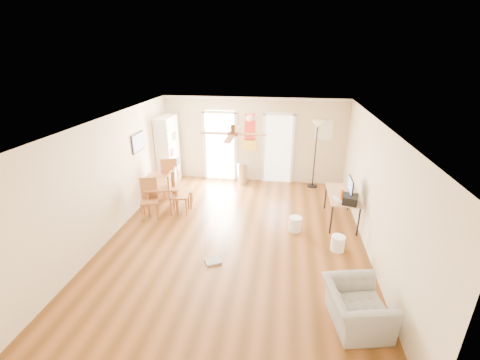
% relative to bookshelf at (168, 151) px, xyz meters
% --- Properties ---
extents(floor, '(7.00, 7.00, 0.00)m').
position_rel_bookshelf_xyz_m(floor, '(2.52, -2.85, -1.04)').
color(floor, brown).
rests_on(floor, ground).
extents(ceiling, '(5.50, 7.00, 0.00)m').
position_rel_bookshelf_xyz_m(ceiling, '(2.52, -2.85, 1.56)').
color(ceiling, silver).
rests_on(ceiling, floor).
extents(wall_back, '(5.50, 0.04, 2.60)m').
position_rel_bookshelf_xyz_m(wall_back, '(2.52, 0.65, 0.26)').
color(wall_back, beige).
rests_on(wall_back, floor).
extents(wall_front, '(5.50, 0.04, 2.60)m').
position_rel_bookshelf_xyz_m(wall_front, '(2.52, -6.35, 0.26)').
color(wall_front, beige).
rests_on(wall_front, floor).
extents(wall_left, '(0.04, 7.00, 2.60)m').
position_rel_bookshelf_xyz_m(wall_left, '(-0.23, -2.85, 0.26)').
color(wall_left, beige).
rests_on(wall_left, floor).
extents(wall_right, '(0.04, 7.00, 2.60)m').
position_rel_bookshelf_xyz_m(wall_right, '(5.27, -2.85, 0.26)').
color(wall_right, beige).
rests_on(wall_right, floor).
extents(crown_molding, '(5.50, 7.00, 0.08)m').
position_rel_bookshelf_xyz_m(crown_molding, '(2.52, -2.85, 1.52)').
color(crown_molding, white).
rests_on(crown_molding, wall_back).
extents(kitchen_doorway, '(0.90, 0.10, 2.10)m').
position_rel_bookshelf_xyz_m(kitchen_doorway, '(1.47, 0.63, 0.01)').
color(kitchen_doorway, white).
rests_on(kitchen_doorway, wall_back).
extents(bathroom_doorway, '(0.80, 0.10, 2.10)m').
position_rel_bookshelf_xyz_m(bathroom_doorway, '(3.27, 0.63, 0.01)').
color(bathroom_doorway, white).
rests_on(bathroom_doorway, wall_back).
extents(wall_decal, '(0.46, 0.03, 1.10)m').
position_rel_bookshelf_xyz_m(wall_decal, '(2.40, 0.63, 0.51)').
color(wall_decal, red).
rests_on(wall_decal, wall_back).
extents(ac_grille, '(0.50, 0.04, 0.60)m').
position_rel_bookshelf_xyz_m(ac_grille, '(4.57, 0.62, 0.66)').
color(ac_grille, white).
rests_on(ac_grille, wall_back).
extents(framed_poster, '(0.04, 0.66, 0.48)m').
position_rel_bookshelf_xyz_m(framed_poster, '(-0.20, -1.45, 0.66)').
color(framed_poster, black).
rests_on(framed_poster, wall_left).
extents(ceiling_fan, '(1.24, 1.24, 0.20)m').
position_rel_bookshelf_xyz_m(ceiling_fan, '(2.52, -3.15, 1.39)').
color(ceiling_fan, '#593819').
rests_on(ceiling_fan, ceiling).
extents(bookshelf, '(0.52, 0.98, 2.09)m').
position_rel_bookshelf_xyz_m(bookshelf, '(0.00, 0.00, 0.00)').
color(bookshelf, silver).
rests_on(bookshelf, floor).
extents(dining_table, '(1.16, 1.53, 0.68)m').
position_rel_bookshelf_xyz_m(dining_table, '(0.37, -1.43, -0.70)').
color(dining_table, '#93612F').
rests_on(dining_table, floor).
extents(dining_chair_right_a, '(0.52, 0.52, 1.05)m').
position_rel_bookshelf_xyz_m(dining_chair_right_a, '(0.92, -1.50, -0.52)').
color(dining_chair_right_a, olive).
rests_on(dining_chair_right_a, floor).
extents(dining_chair_right_b, '(0.50, 0.50, 1.06)m').
position_rel_bookshelf_xyz_m(dining_chair_right_b, '(0.92, -1.85, -0.51)').
color(dining_chair_right_b, brown).
rests_on(dining_chair_right_b, floor).
extents(dining_chair_near, '(0.51, 0.51, 0.98)m').
position_rel_bookshelf_xyz_m(dining_chair_near, '(0.27, -2.19, -0.55)').
color(dining_chair_near, '#9C6532').
rests_on(dining_chair_near, floor).
extents(dining_chair_far, '(0.57, 0.57, 1.10)m').
position_rel_bookshelf_xyz_m(dining_chair_far, '(0.28, -0.70, -0.49)').
color(dining_chair_far, '#976030').
rests_on(dining_chair_far, floor).
extents(trash_can, '(0.31, 0.31, 0.67)m').
position_rel_bookshelf_xyz_m(trash_can, '(2.22, 0.32, -0.71)').
color(trash_can, '#B9B9BB').
rests_on(trash_can, floor).
extents(torchiere_lamp, '(0.44, 0.44, 2.02)m').
position_rel_bookshelf_xyz_m(torchiere_lamp, '(4.36, 0.37, -0.03)').
color(torchiere_lamp, black).
rests_on(torchiere_lamp, floor).
extents(computer_desk, '(0.67, 1.34, 0.72)m').
position_rel_bookshelf_xyz_m(computer_desk, '(4.89, -1.71, -0.68)').
color(computer_desk, tan).
rests_on(computer_desk, floor).
extents(imac, '(0.09, 0.54, 0.50)m').
position_rel_bookshelf_xyz_m(imac, '(4.99, -1.96, -0.08)').
color(imac, black).
rests_on(imac, computer_desk).
extents(keyboard, '(0.20, 0.37, 0.01)m').
position_rel_bookshelf_xyz_m(keyboard, '(4.72, -2.04, -0.32)').
color(keyboard, silver).
rests_on(keyboard, computer_desk).
extents(printer, '(0.39, 0.43, 0.19)m').
position_rel_bookshelf_xyz_m(printer, '(4.97, -2.20, -0.23)').
color(printer, black).
rests_on(printer, computer_desk).
extents(orange_bottle, '(0.09, 0.09, 0.23)m').
position_rel_bookshelf_xyz_m(orange_bottle, '(4.82, -2.00, -0.21)').
color(orange_bottle, '#DF4C13').
rests_on(orange_bottle, computer_desk).
extents(wastebasket_a, '(0.33, 0.33, 0.34)m').
position_rel_bookshelf_xyz_m(wastebasket_a, '(3.81, -2.33, -0.88)').
color(wastebasket_a, white).
rests_on(wastebasket_a, floor).
extents(wastebasket_b, '(0.31, 0.31, 0.33)m').
position_rel_bookshelf_xyz_m(wastebasket_b, '(4.67, -2.99, -0.88)').
color(wastebasket_b, white).
rests_on(wastebasket_b, floor).
extents(floor_cloth, '(0.38, 0.35, 0.04)m').
position_rel_bookshelf_xyz_m(floor_cloth, '(2.21, -3.78, -1.02)').
color(floor_cloth, gray).
rests_on(floor_cloth, floor).
extents(armchair, '(1.02, 1.12, 0.63)m').
position_rel_bookshelf_xyz_m(armchair, '(4.67, -4.96, -0.73)').
color(armchair, gray).
rests_on(armchair, floor).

